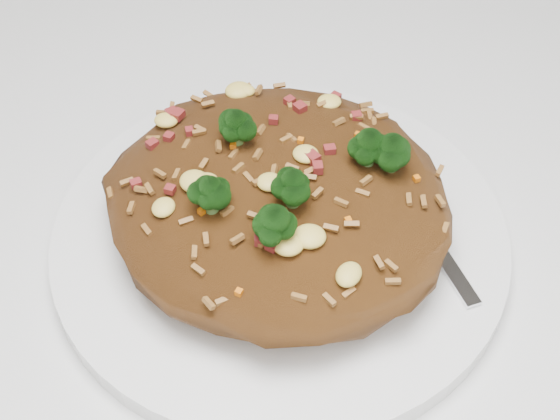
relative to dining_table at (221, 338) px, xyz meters
The scene contains 4 objects.
dining_table is the anchor object (origin of this frame).
plate 0.11m from the dining_table, 43.86° to the left, with size 0.26×0.26×0.01m, color white.
fried_rice 0.14m from the dining_table, 43.37° to the left, with size 0.19×0.18×0.07m.
fork 0.16m from the dining_table, 45.10° to the left, with size 0.14×0.10×0.00m.
Camera 1 is at (0.20, -0.21, 1.10)m, focal length 50.00 mm.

